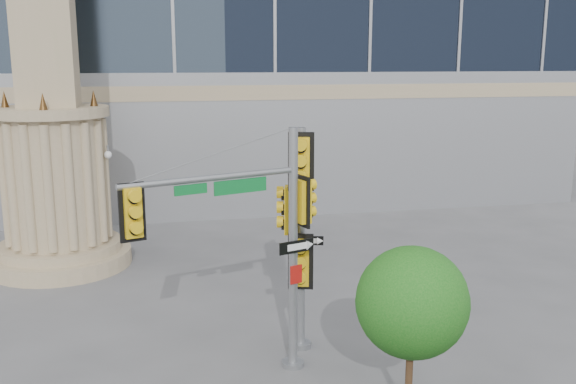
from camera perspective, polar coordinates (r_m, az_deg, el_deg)
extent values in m
plane|color=#545456|center=(13.91, 1.81, -16.35)|extent=(120.00, 120.00, 0.00)
cylinder|color=tan|center=(22.04, -19.48, -5.53)|extent=(4.40, 4.40, 0.50)
cylinder|color=tan|center=(21.93, -19.55, -4.53)|extent=(3.80, 3.80, 0.30)
cylinder|color=tan|center=(21.45, -19.94, 1.00)|extent=(3.00, 3.00, 4.00)
cylinder|color=tan|center=(21.18, -20.35, 6.72)|extent=(3.50, 3.50, 0.30)
cone|color=#472D14|center=(21.01, -16.89, 8.00)|extent=(0.24, 0.24, 0.50)
cone|color=#472D14|center=(21.38, -23.90, 7.56)|extent=(0.24, 0.24, 0.50)
cylinder|color=slate|center=(14.43, 0.44, -14.99)|extent=(0.49, 0.49, 0.10)
cylinder|color=slate|center=(13.48, 0.46, -5.28)|extent=(0.19, 0.19, 5.20)
cylinder|color=slate|center=(12.24, -6.83, 1.25)|extent=(3.48, 1.29, 0.12)
cube|color=#0C6B2B|center=(12.52, -4.24, 0.52)|extent=(1.08, 0.40, 0.28)
cube|color=gold|center=(11.81, -13.70, -1.77)|extent=(0.53, 0.38, 1.08)
cube|color=gold|center=(13.34, 1.36, -0.84)|extent=(0.38, 0.53, 1.08)
cube|color=black|center=(13.34, 0.73, -4.88)|extent=(0.76, 0.28, 0.26)
cube|color=#AB140F|center=(13.53, 0.72, -7.34)|extent=(0.27, 0.11, 0.40)
cylinder|color=slate|center=(15.27, 1.14, -13.39)|extent=(0.49, 0.49, 0.12)
cylinder|color=slate|center=(14.39, 1.18, -4.38)|extent=(0.18, 0.18, 5.10)
cube|color=gold|center=(13.77, 1.17, 2.71)|extent=(0.62, 0.42, 1.27)
cube|color=gold|center=(14.21, 0.28, -1.61)|extent=(0.42, 0.62, 1.27)
cube|color=gold|center=(14.29, 1.14, -6.20)|extent=(0.62, 0.42, 1.27)
cube|color=black|center=(14.25, 1.90, -4.33)|extent=(0.62, 0.20, 0.20)
cylinder|color=#382314|center=(12.50, 10.72, -15.44)|extent=(0.14, 0.14, 1.76)
sphere|color=#135714|center=(11.94, 10.97, -9.59)|extent=(2.05, 2.05, 2.05)
sphere|color=#135714|center=(12.42, 12.37, -10.24)|extent=(1.27, 1.27, 1.27)
sphere|color=#135714|center=(11.70, 9.82, -11.30)|extent=(1.08, 1.08, 1.08)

